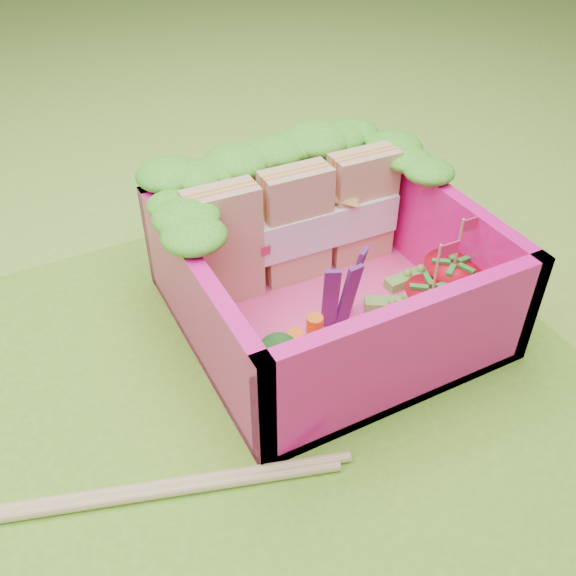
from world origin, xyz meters
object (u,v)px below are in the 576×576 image
at_px(bento_box, 327,271).
at_px(broccoli, 269,361).
at_px(chopsticks, 18,511).
at_px(strawberry_left, 429,310).
at_px(strawberry_right, 450,287).
at_px(sandwich_stack, 297,226).

xyz_separation_m(bento_box, broccoli, (-0.46, -0.34, -0.06)).
xyz_separation_m(broccoli, chopsticks, (-1.02, -0.08, -0.20)).
distance_m(broccoli, strawberry_left, 0.79).
xyz_separation_m(strawberry_left, chopsticks, (-1.81, -0.07, -0.16)).
distance_m(strawberry_right, chopsticks, 1.99).
bearing_deg(sandwich_stack, chopsticks, -154.09).
xyz_separation_m(sandwich_stack, chopsticks, (-1.49, -0.72, -0.32)).
distance_m(sandwich_stack, chopsticks, 1.68).
xyz_separation_m(broccoli, strawberry_right, (0.96, 0.07, -0.03)).
bearing_deg(bento_box, strawberry_left, -46.88).
distance_m(bento_box, strawberry_left, 0.49).
relative_size(sandwich_stack, broccoli, 3.26).
bearing_deg(bento_box, strawberry_right, -28.50).
bearing_deg(strawberry_right, broccoli, -176.05).
xyz_separation_m(bento_box, strawberry_right, (0.50, -0.27, -0.08)).
height_order(sandwich_stack, broccoli, sandwich_stack).
bearing_deg(sandwich_stack, broccoli, -125.88).
height_order(strawberry_left, chopsticks, strawberry_left).
relative_size(sandwich_stack, chopsticks, 0.46).
distance_m(bento_box, strawberry_right, 0.58).
height_order(strawberry_left, strawberry_right, strawberry_right).
relative_size(bento_box, strawberry_right, 2.55).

